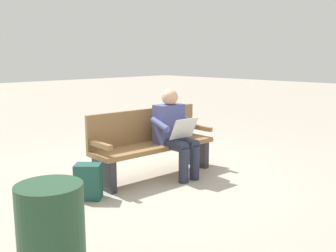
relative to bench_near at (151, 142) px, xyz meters
The scene contains 5 objects.
ground_plane 0.46m from the bench_near, 86.35° to the left, with size 40.00×40.00×0.00m, color #A89E8E.
bench_near is the anchor object (origin of this frame).
person_seated 0.36m from the bench_near, 128.12° to the left, with size 0.59×0.59×1.18m.
backpack 1.15m from the bench_near, ahead, with size 0.35×0.35×0.41m.
trash_bin 2.78m from the bench_near, 33.56° to the left, with size 0.44×0.44×0.79m, color #23472D.
Camera 1 is at (3.47, 3.71, 1.61)m, focal length 41.59 mm.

